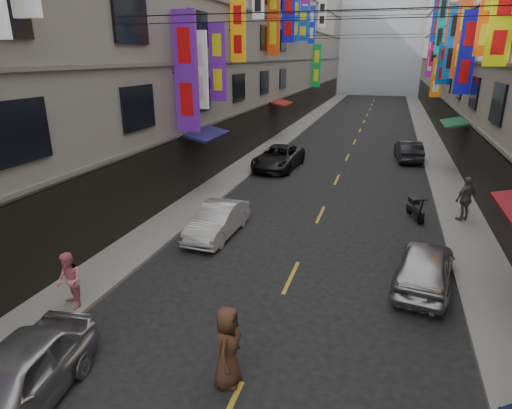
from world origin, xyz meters
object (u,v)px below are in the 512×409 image
Objects in this scene: car_left_mid at (218,220)px; car_right_far at (408,151)px; car_left_far at (278,157)px; pedestrian_rfar at (466,199)px; pedestrian_crossing at (228,347)px; scooter_far_right at (415,209)px; car_left_near at (13,382)px; car_right_mid at (425,266)px; pedestrian_lfar at (69,281)px.

car_left_mid is 0.93× the size of car_right_far.
pedestrian_rfar is at bearing -31.23° from car_left_far.
car_left_far is 11.92m from pedestrian_rfar.
pedestrian_crossing is at bearing 20.62° from pedestrian_rfar.
scooter_far_right is 12.47m from pedestrian_crossing.
scooter_far_right is 0.42× the size of car_right_far.
car_left_near is 1.00× the size of car_right_far.
car_right_mid is at bearing 83.79° from car_right_far.
car_left_mid is 2.01× the size of pedestrian_rfar.
car_left_near is at bearing -91.25° from car_left_mid.
car_left_far is 1.27× the size of car_right_mid.
pedestrian_rfar is (1.93, 6.12, 0.40)m from car_right_mid.
car_left_near is 3.61m from pedestrian_lfar.
scooter_far_right is at bearing 83.75° from car_right_far.
car_left_mid is (-7.51, -4.25, 0.19)m from scooter_far_right.
car_left_mid is 11.09m from car_left_far.
car_left_near reaches higher than scooter_far_right.
pedestrian_rfar reaches higher than pedestrian_crossing.
pedestrian_rfar reaches higher than car_left_far.
scooter_far_right is at bearing 31.17° from car_left_mid.
car_left_far is 2.65× the size of pedestrian_rfar.
pedestrian_lfar reaches higher than car_right_mid.
scooter_far_right is 11.49m from car_right_far.
car_left_near is at bearing 52.27° from car_right_mid.
car_right_mid is at bearing -55.18° from car_left_far.
car_left_mid is 2.37× the size of pedestrian_lfar.
car_right_far is 23.79m from pedestrian_lfar.
pedestrian_lfar is at bearing 29.54° from scooter_far_right.
pedestrian_lfar is (-9.40, -21.86, 0.25)m from car_right_far.
car_left_mid is at bearing 106.49° from pedestrian_lfar.
pedestrian_crossing is at bearing 18.90° from pedestrian_lfar.
car_left_near is 2.16× the size of pedestrian_rfar.
car_left_mid is at bearing 19.01° from pedestrian_crossing.
pedestrian_lfar is at bearing 1.06° from pedestrian_rfar.
car_right_far is 23.59m from pedestrian_crossing.
pedestrian_rfar is at bearing 163.67° from scooter_far_right.
car_left_near is at bearing -33.57° from pedestrian_lfar.
scooter_far_right is at bearing -81.34° from car_right_mid.
pedestrian_lfar is at bearing -91.68° from car_left_far.
car_left_mid is at bearing 79.02° from car_left_near.
car_right_far reaches higher than car_right_mid.
car_left_far is (-0.35, 11.09, 0.07)m from car_left_mid.
pedestrian_lfar is 15.40m from pedestrian_rfar.
car_left_near reaches higher than car_left_mid.
car_right_mid is (7.87, -12.89, -0.03)m from car_left_far.
pedestrian_lfar is 0.85× the size of pedestrian_rfar.
car_left_far is 15.10m from car_right_mid.
pedestrian_crossing is (-6.21, -11.78, -0.15)m from pedestrian_rfar.
car_left_near is 9.45m from car_left_mid.
car_right_mid is at bearing 71.78° from scooter_far_right.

